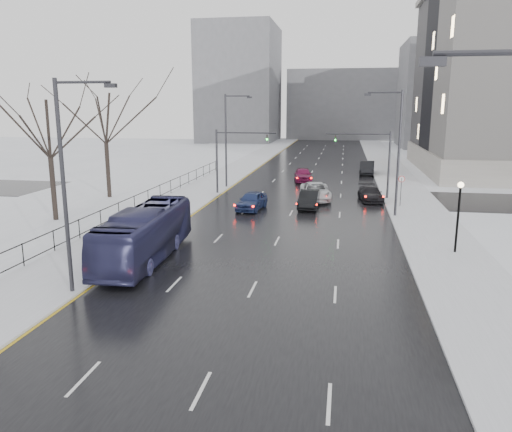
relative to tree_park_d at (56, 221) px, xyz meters
The scene contains 25 objects.
road 31.51m from the tree_park_d, 55.60° to the left, with size 16.00×150.00×0.04m, color black.
cross_road 22.65m from the tree_park_d, 38.19° to the left, with size 130.00×10.00×0.04m, color black.
sidewalk_left 27.01m from the tree_park_d, 74.32° to the left, with size 5.00×150.00×0.16m, color silver.
sidewalk_right 38.43m from the tree_park_d, 42.57° to the left, with size 5.00×150.00×0.16m, color silver.
park_strip 26.09m from the tree_park_d, 94.84° to the left, with size 14.00×150.00×0.12m, color white.
tree_park_d is the anchor object (origin of this frame).
tree_park_e 10.01m from the tree_park_d, 92.29° to the left, with size 9.45×9.45×13.50m, color black, non-canonical shape.
iron_fence 6.31m from the tree_park_d, 39.81° to the right, with size 0.06×70.00×1.30m.
streetlight_r_mid 27.24m from the tree_park_d, 13.01° to the left, with size 2.95×0.25×10.00m.
streetlight_l_near 17.90m from the tree_park_d, 55.47° to the right, with size 2.95×0.25×10.00m.
streetlight_l_far 21.17m from the tree_park_d, 61.85° to the left, with size 2.95×0.25×10.00m.
lamppost_r_mid 29.23m from the tree_park_d, ahead, with size 0.36×0.36×4.28m.
mast_signal_right 29.05m from the tree_park_d, 29.12° to the left, with size 6.10×0.33×6.50m.
mast_signal_left 17.96m from the tree_park_d, 53.20° to the left, with size 6.10×0.33×6.50m.
no_uturn_sign 28.88m from the tree_park_d, 20.32° to the left, with size 0.60×0.06×2.70m.
bldg_far_right 93.70m from the tree_park_d, 60.51° to the left, with size 24.00×20.00×22.00m, color slate.
bldg_far_left 92.17m from the tree_park_d, 92.64° to the left, with size 18.00×22.00×28.00m, color slate.
bldg_far_center 108.59m from the tree_park_d, 78.38° to the left, with size 30.00×18.00×18.00m, color slate.
bus 13.65m from the tree_park_d, 37.21° to the right, with size 2.55×10.90×3.04m, color navy.
sedan_center_near 15.84m from the tree_park_d, 25.34° to the left, with size 1.85×4.61×1.57m, color navy.
sedan_right_near 20.86m from the tree_park_d, 23.49° to the left, with size 1.61×4.62×1.52m, color black.
sedan_right_cross 23.01m from the tree_park_d, 32.43° to the left, with size 2.71×5.88×1.63m, color silver.
sedan_right_far 27.67m from the tree_park_d, 27.36° to the left, with size 1.91×4.69×1.36m, color black.
sedan_center_far 29.45m from the tree_park_d, 54.01° to the left, with size 1.95×4.85×1.65m, color maroon.
sedan_right_distant 40.36m from the tree_park_d, 51.72° to the left, with size 1.80×5.17×1.70m, color black.
Camera 1 is at (4.16, -0.63, 8.81)m, focal length 35.00 mm.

